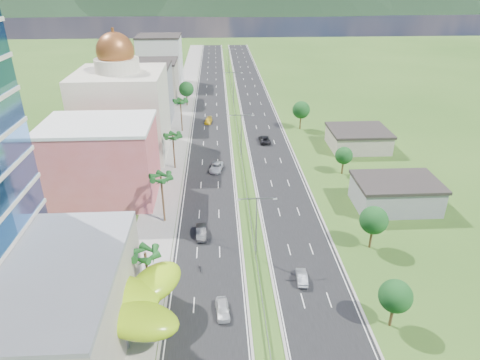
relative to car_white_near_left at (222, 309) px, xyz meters
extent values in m
plane|color=#2D5119|center=(5.45, 1.77, -0.78)|extent=(500.00, 500.00, 0.00)
cube|color=black|center=(-2.05, 91.77, -0.76)|extent=(11.00, 260.00, 0.04)
cube|color=black|center=(12.95, 91.77, -0.76)|extent=(11.00, 260.00, 0.04)
cube|color=gray|center=(-11.55, 91.77, -0.72)|extent=(7.00, 260.00, 0.12)
cube|color=gray|center=(5.45, 73.77, -0.16)|extent=(0.08, 216.00, 0.28)
cube|color=gray|center=(5.45, 175.77, -0.43)|extent=(0.10, 0.12, 0.70)
cylinder|color=gray|center=(5.45, 11.77, 4.72)|extent=(0.20, 0.20, 11.00)
cube|color=gray|center=(4.01, 11.77, 10.02)|extent=(2.88, 0.12, 0.12)
cube|color=gray|center=(6.89, 11.77, 10.02)|extent=(2.88, 0.12, 0.12)
cube|color=silver|center=(2.73, 11.77, 9.92)|extent=(0.60, 0.25, 0.18)
cube|color=silver|center=(8.17, 11.77, 9.92)|extent=(0.60, 0.25, 0.18)
cylinder|color=gray|center=(5.45, 51.77, 4.72)|extent=(0.20, 0.20, 11.00)
cube|color=gray|center=(4.01, 51.77, 10.02)|extent=(2.88, 0.12, 0.12)
cube|color=gray|center=(6.89, 51.77, 10.02)|extent=(2.88, 0.12, 0.12)
cube|color=silver|center=(2.73, 51.77, 9.92)|extent=(0.60, 0.25, 0.18)
cube|color=silver|center=(8.17, 51.77, 9.92)|extent=(0.60, 0.25, 0.18)
cylinder|color=gray|center=(5.45, 96.77, 4.72)|extent=(0.20, 0.20, 11.00)
cube|color=gray|center=(4.01, 96.77, 10.02)|extent=(2.88, 0.12, 0.12)
cube|color=gray|center=(6.89, 96.77, 10.02)|extent=(2.88, 0.12, 0.12)
cube|color=silver|center=(2.73, 96.77, 9.92)|extent=(0.60, 0.25, 0.18)
cube|color=silver|center=(8.17, 96.77, 9.92)|extent=(0.60, 0.25, 0.18)
cylinder|color=gray|center=(5.45, 141.77, 4.72)|extent=(0.20, 0.20, 11.00)
cube|color=gray|center=(4.01, 141.77, 10.02)|extent=(2.88, 0.12, 0.12)
cube|color=gray|center=(6.89, 141.77, 10.02)|extent=(2.88, 0.12, 0.12)
cube|color=silver|center=(2.73, 141.77, 9.92)|extent=(0.60, 0.25, 0.18)
cube|color=silver|center=(8.17, 141.77, 9.92)|extent=(0.60, 0.25, 0.18)
cylinder|color=gray|center=(-18.55, -0.23, 1.22)|extent=(0.50, 0.50, 4.00)
cylinder|color=gray|center=(-11.55, -5.23, 1.22)|extent=(0.50, 0.50, 4.00)
cylinder|color=gray|center=(-15.55, -8.23, 1.22)|extent=(0.50, 0.50, 4.00)
cylinder|color=gray|center=(-9.55, -0.23, 1.22)|extent=(0.50, 0.50, 4.00)
cube|color=#CF5655|center=(-22.55, 33.77, 6.72)|extent=(20.00, 15.00, 15.00)
cube|color=beige|center=(-22.55, 56.77, 9.22)|extent=(20.00, 20.00, 20.00)
cylinder|color=beige|center=(-22.55, 56.77, 20.72)|extent=(10.00, 10.00, 3.00)
sphere|color=brown|center=(-22.55, 56.77, 23.72)|extent=(8.40, 8.40, 8.40)
cube|color=gray|center=(-21.55, 81.77, 7.22)|extent=(16.00, 15.00, 16.00)
cube|color=#9F9383|center=(-21.55, 103.77, 5.72)|extent=(16.00, 15.00, 13.00)
cube|color=silver|center=(-21.55, 126.77, 8.22)|extent=(16.00, 15.00, 18.00)
cube|color=gray|center=(33.45, 26.77, 1.72)|extent=(15.00, 10.00, 5.00)
cube|color=#9F9383|center=(35.45, 56.77, 1.42)|extent=(14.00, 12.00, 4.40)
cylinder|color=#47301C|center=(-10.05, 3.77, 2.97)|extent=(0.36, 0.36, 7.50)
cylinder|color=#47301C|center=(-10.05, 23.77, 3.72)|extent=(0.36, 0.36, 9.00)
cylinder|color=#47301C|center=(-10.05, 46.77, 3.22)|extent=(0.36, 0.36, 8.00)
cylinder|color=#47301C|center=(-10.05, 71.77, 3.62)|extent=(0.36, 0.36, 8.80)
cylinder|color=#47301C|center=(-10.05, 96.77, 1.67)|extent=(0.40, 0.40, 4.90)
sphere|color=#184D1B|center=(-10.05, 96.77, 4.82)|extent=(4.90, 4.90, 4.90)
cylinder|color=#47301C|center=(21.45, -3.23, 1.32)|extent=(0.40, 0.40, 4.20)
sphere|color=#184D1B|center=(21.45, -3.23, 4.02)|extent=(4.20, 4.20, 4.20)
cylinder|color=#47301C|center=(24.45, 13.77, 1.50)|extent=(0.40, 0.40, 4.55)
sphere|color=#184D1B|center=(24.45, 13.77, 4.42)|extent=(4.55, 4.55, 4.55)
cylinder|color=#47301C|center=(27.45, 41.77, 1.15)|extent=(0.40, 0.40, 3.85)
sphere|color=#184D1B|center=(27.45, 41.77, 3.62)|extent=(3.85, 3.85, 3.85)
cylinder|color=#47301C|center=(23.45, 71.77, 1.67)|extent=(0.40, 0.40, 4.90)
sphere|color=#184D1B|center=(23.45, 71.77, 4.82)|extent=(4.90, 4.90, 4.90)
imported|color=silver|center=(0.00, 0.00, 0.00)|extent=(2.08, 4.45, 1.47)
imported|color=black|center=(-3.29, 18.45, 0.07)|extent=(1.98, 5.00, 1.62)
imported|color=#B9BCC1|center=(-0.59, 45.00, 0.04)|extent=(3.50, 5.94, 1.55)
imported|color=gold|center=(-2.74, 78.44, -0.05)|extent=(2.49, 4.94, 1.38)
imported|color=#9E9FA5|center=(11.71, 5.99, -0.05)|extent=(1.80, 4.29, 1.38)
imported|color=black|center=(12.18, 61.91, 0.06)|extent=(2.88, 5.81, 1.58)
imported|color=black|center=(-3.25, 9.34, -0.18)|extent=(0.81, 1.80, 1.11)
camera|label=1|loc=(-0.05, -43.08, 40.42)|focal=32.00mm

